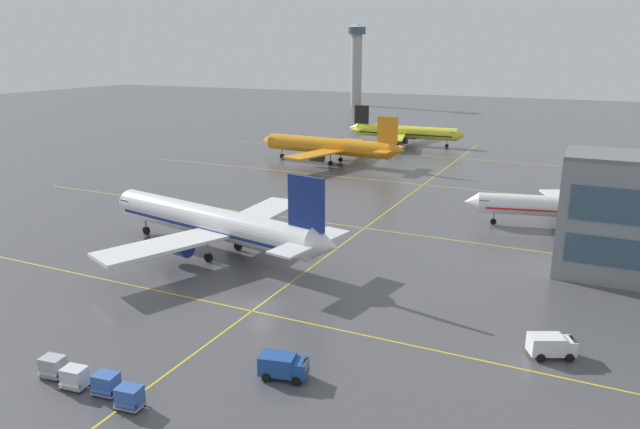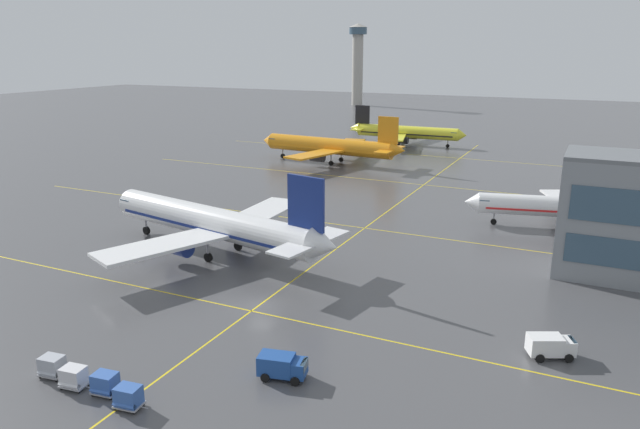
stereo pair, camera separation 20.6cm
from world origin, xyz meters
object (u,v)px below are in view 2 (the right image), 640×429
object	(u,v)px
service_truck_catering	(551,345)
baggage_cart_row_leftmost	(52,366)
airliner_far_left_stand	(405,132)
baggage_cart_row_middle	(105,383)
baggage_cart_row_fourth	(128,397)
airliner_third_row	(331,146)
airliner_front_gate	(214,223)
service_truck_red_van	(283,366)
control_tower	(358,58)
baggage_cart_row_second	(73,377)
airliner_second_row	(572,208)

from	to	relation	value
service_truck_catering	baggage_cart_row_leftmost	distance (m)	44.16
service_truck_catering	airliner_far_left_stand	bearing A→B (deg)	113.74
baggage_cart_row_middle	baggage_cart_row_fourth	size ratio (longest dim) A/B	1.00
airliner_third_row	baggage_cart_row_middle	xyz separation A→B (m)	(24.81, -98.92, -3.13)
service_truck_catering	baggage_cart_row_leftmost	world-z (taller)	service_truck_catering
airliner_front_gate	baggage_cart_row_leftmost	bearing A→B (deg)	-79.78
airliner_far_left_stand	service_truck_catering	bearing A→B (deg)	-66.26
service_truck_red_van	control_tower	size ratio (longest dim) A/B	0.12
airliner_third_row	airliner_far_left_stand	world-z (taller)	airliner_third_row
service_truck_catering	baggage_cart_row_second	size ratio (longest dim) A/B	1.59
airliner_third_row	baggage_cart_row_second	bearing A→B (deg)	-77.65
baggage_cart_row_middle	service_truck_red_van	bearing A→B (deg)	35.37
baggage_cart_row_middle	airliner_front_gate	bearing A→B (deg)	110.30
airliner_second_row	baggage_cart_row_middle	xyz separation A→B (m)	(-31.43, -65.42, -2.43)
airliner_third_row	service_truck_red_van	world-z (taller)	airliner_third_row
airliner_third_row	service_truck_red_van	xyz separation A→B (m)	(36.65, -90.52, -2.96)
airliner_third_row	baggage_cart_row_second	distance (m)	101.73
airliner_third_row	baggage_cart_row_leftmost	distance (m)	100.64
airliner_front_gate	baggage_cart_row_middle	distance (m)	34.56
airliner_third_row	service_truck_red_van	bearing A→B (deg)	-67.96
airliner_second_row	baggage_cart_row_second	bearing A→B (deg)	-117.66
airliner_third_row	control_tower	size ratio (longest dim) A/B	1.02
service_truck_catering	baggage_cart_row_fourth	distance (m)	36.92
baggage_cart_row_leftmost	baggage_cart_row_second	bearing A→B (deg)	-9.12
service_truck_catering	baggage_cart_row_second	xyz separation A→B (m)	(-35.26, -22.42, -0.17)
airliner_front_gate	baggage_cart_row_fourth	size ratio (longest dim) A/B	14.52
baggage_cart_row_fourth	baggage_cart_row_middle	bearing A→B (deg)	167.82
airliner_second_row	airliner_third_row	bearing A→B (deg)	149.22
airliner_front_gate	baggage_cart_row_leftmost	xyz separation A→B (m)	(5.80, -32.17, -3.38)
service_truck_red_van	baggage_cart_row_second	bearing A→B (deg)	-149.41
airliner_far_left_stand	control_tower	distance (m)	123.27
baggage_cart_row_second	baggage_cart_row_fourth	world-z (taller)	same
airliner_front_gate	baggage_cart_row_fourth	bearing A→B (deg)	-65.51
airliner_front_gate	baggage_cart_row_fourth	distance (m)	36.33
airliner_far_left_stand	control_tower	size ratio (longest dim) A/B	0.91
airliner_far_left_stand	baggage_cart_row_middle	bearing A→B (deg)	-82.77
control_tower	baggage_cart_row_second	bearing A→B (deg)	-73.33
airliner_front_gate	airliner_third_row	xyz separation A→B (m)	(-12.88, 66.67, -0.25)
service_truck_catering	airliner_third_row	bearing A→B (deg)	126.55
airliner_front_gate	baggage_cart_row_fourth	world-z (taller)	airliner_front_gate
baggage_cart_row_middle	service_truck_catering	bearing A→B (deg)	34.36
baggage_cart_row_second	control_tower	bearing A→B (deg)	106.67
baggage_cart_row_second	baggage_cart_row_fourth	bearing A→B (deg)	-2.37
airliner_front_gate	airliner_third_row	distance (m)	67.90
airliner_far_left_stand	control_tower	bearing A→B (deg)	118.58
airliner_third_row	baggage_cart_row_fourth	bearing A→B (deg)	-74.36
airliner_third_row	airliner_front_gate	bearing A→B (deg)	-79.06
service_truck_red_van	service_truck_catering	distance (m)	24.49
service_truck_red_van	control_tower	xyz separation A→B (m)	(-87.10, 232.39, 20.96)
airliner_second_row	service_truck_red_van	size ratio (longest dim) A/B	7.27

